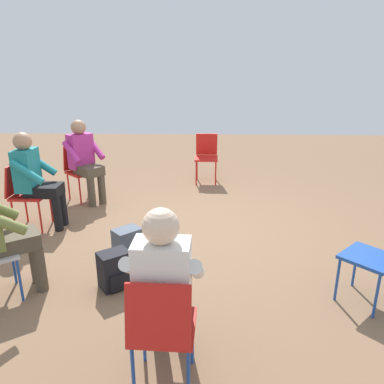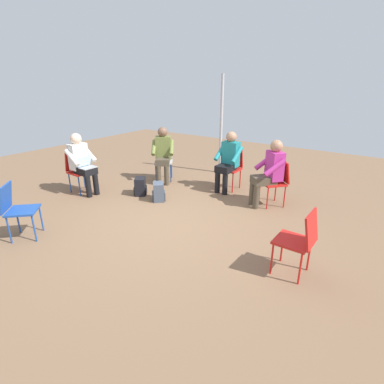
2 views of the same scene
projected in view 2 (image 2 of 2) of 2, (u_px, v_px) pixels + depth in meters
name	position (u px, v px, depth m)	size (l,w,h in m)	color
ground_plane	(166.00, 221.00, 5.05)	(14.00, 14.00, 0.00)	brown
chair_southeast	(277.00, 180.00, 5.54)	(0.59, 0.58, 0.85)	red
chair_south	(300.00, 238.00, 3.51)	(0.41, 0.45, 0.85)	red
chair_east	(232.00, 166.00, 6.41)	(0.44, 0.40, 0.85)	red
chair_northwest	(17.00, 207.00, 4.36)	(0.58, 0.58, 0.85)	#1E4799
chair_north	(78.00, 169.00, 6.21)	(0.42, 0.45, 0.85)	red
chair_northeast	(164.00, 159.00, 6.98)	(0.58, 0.57, 0.85)	#B7B7BC
person_with_laptop	(82.00, 161.00, 6.04)	(0.51, 0.53, 1.24)	black
person_in_magenta	(269.00, 170.00, 5.43)	(0.63, 0.63, 1.24)	#4C4233
person_in_olive	(163.00, 152.00, 6.76)	(0.63, 0.63, 1.24)	#4C4233
person_in_teal	(228.00, 159.00, 6.21)	(0.52, 0.49, 1.24)	black
backpack_near_laptop_user	(159.00, 193.00, 5.85)	(0.34, 0.34, 0.36)	#475160
backpack_by_empty_chair	(140.00, 187.00, 6.14)	(0.34, 0.33, 0.36)	black
tent_pole_far	(221.00, 126.00, 7.25)	(0.07, 0.07, 2.36)	#B2B2B7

